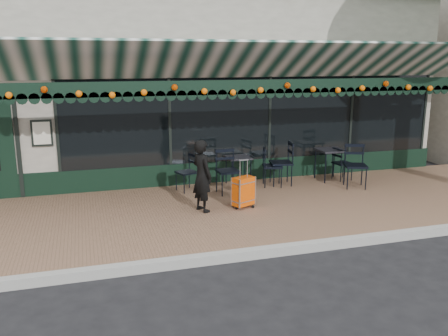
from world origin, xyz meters
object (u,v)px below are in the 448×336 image
object	(u,v)px
chair_b_right	(273,167)
chair_b_front	(228,172)
woman	(202,176)
chair_a_right	(342,164)
chair_a_left	(281,163)
suitcase	(243,192)
chair_b_left	(187,173)
cafe_table_b	(238,160)
chair_a_front	(355,166)
cafe_table_a	(330,152)

from	to	relation	value
chair_b_right	chair_b_front	size ratio (longest dim) A/B	0.94
woman	chair_a_right	world-z (taller)	woman
chair_a_left	chair_b_right	bearing A→B (deg)	-64.36
woman	chair_a_left	world-z (taller)	woman
chair_a_right	suitcase	bearing A→B (deg)	106.89
suitcase	chair_b_left	xyz separation A→B (m)	(-0.81, 1.50, 0.09)
woman	cafe_table_b	xyz separation A→B (m)	(1.27, 1.62, -0.10)
chair_a_front	chair_b_front	world-z (taller)	chair_a_front
chair_b_front	cafe_table_a	bearing A→B (deg)	6.37
woman	chair_a_right	bearing A→B (deg)	-91.27
cafe_table_b	chair_a_right	distance (m)	2.57
suitcase	chair_b_front	distance (m)	1.08
cafe_table_b	chair_a_right	xyz separation A→B (m)	(2.55, -0.25, -0.20)
cafe_table_a	chair_b_right	xyz separation A→B (m)	(-1.53, -0.11, -0.23)
woman	suitcase	distance (m)	0.90
chair_a_left	chair_a_right	world-z (taller)	chair_a_left
chair_b_left	chair_b_front	bearing A→B (deg)	42.82
chair_b_right	chair_a_front	bearing A→B (deg)	-94.85
chair_a_right	chair_a_front	world-z (taller)	chair_a_front
cafe_table_b	chair_b_front	size ratio (longest dim) A/B	0.69
woman	chair_b_right	xyz separation A→B (m)	(1.99, 1.32, -0.24)
cafe_table_a	chair_a_left	world-z (taller)	chair_a_left
chair_b_left	chair_b_right	bearing A→B (deg)	66.64
cafe_table_b	chair_b_front	xyz separation A→B (m)	(-0.43, -0.58, -0.12)
cafe_table_a	cafe_table_b	size ratio (longest dim) A/B	1.14
cafe_table_b	chair_b_right	distance (m)	0.80
woman	chair_b_right	distance (m)	2.40
woman	chair_b_front	xyz separation A→B (m)	(0.83, 1.03, -0.21)
woman	chair_b_front	distance (m)	1.34
chair_b_front	cafe_table_b	bearing A→B (deg)	51.40
chair_a_left	chair_b_right	size ratio (longest dim) A/B	1.11
suitcase	chair_b_right	world-z (taller)	suitcase
suitcase	chair_a_right	xyz separation A→B (m)	(3.00, 1.40, 0.08)
woman	chair_a_left	xyz separation A→B (m)	(2.23, 1.38, -0.19)
cafe_table_a	chair_b_front	xyz separation A→B (m)	(-2.69, -0.40, -0.20)
woman	cafe_table_b	distance (m)	2.06
cafe_table_b	chair_b_right	size ratio (longest dim) A/B	0.74
cafe_table_b	chair_a_front	distance (m)	2.65
chair_a_left	chair_b_front	bearing A→B (deg)	-65.20
chair_b_front	chair_a_right	bearing A→B (deg)	4.29
cafe_table_b	chair_b_right	bearing A→B (deg)	-22.47
woman	chair_b_front	world-z (taller)	woman
cafe_table_a	cafe_table_b	distance (m)	2.26
chair_b_right	chair_a_left	bearing A→B (deg)	-59.24
chair_a_right	chair_b_left	bearing A→B (deg)	80.29
chair_a_right	chair_b_right	bearing A→B (deg)	83.36
chair_a_left	chair_b_right	distance (m)	0.25
woman	chair_b_front	size ratio (longest dim) A/B	1.45
woman	suitcase	world-z (taller)	woman
woman	cafe_table_b	size ratio (longest dim) A/B	2.09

